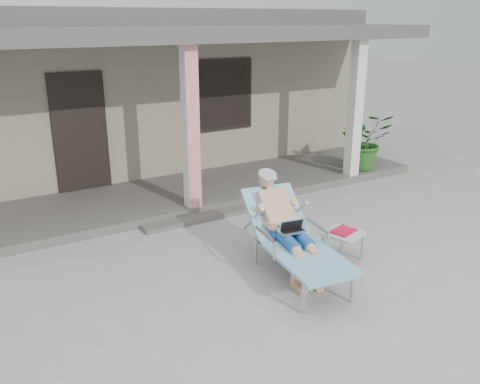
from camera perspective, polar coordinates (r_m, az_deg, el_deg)
ground at (r=6.87m, az=2.68°, el=-8.12°), size 60.00×60.00×0.00m
house at (r=12.15m, az=-14.66°, el=11.46°), size 10.40×5.40×3.30m
porch_deck at (r=9.28m, az=-7.56°, el=-0.39°), size 10.00×2.00×0.15m
porch_overhang at (r=8.73m, az=-8.20°, el=16.57°), size 10.00×2.30×2.85m
porch_step at (r=8.31m, az=-4.36°, el=-2.89°), size 2.00×0.30×0.07m
lounger at (r=6.39m, az=5.67°, el=-2.59°), size 1.00×2.02×1.27m
side_table at (r=7.02m, az=11.51°, el=-4.71°), size 0.57×0.57×0.41m
potted_palm at (r=10.78m, az=13.81°, el=5.61°), size 1.33×1.25×1.17m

